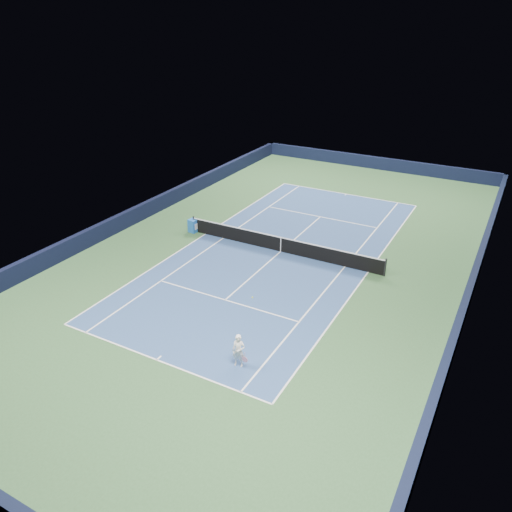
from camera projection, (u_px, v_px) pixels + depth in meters
The scene contains 19 objects.
ground at pixel (281, 252), 30.39m from camera, with size 40.00×40.00×0.00m, color #2D512C.
wall_far at pixel (376, 163), 45.69m from camera, with size 22.00×0.35×1.10m, color black.
wall_right at pixel (471, 287), 25.50m from camera, with size 0.35×40.00×1.10m, color black.
wall_left at pixel (142, 212), 34.79m from camera, with size 0.35×40.00×1.10m, color black.
court_surface at pixel (281, 252), 30.39m from camera, with size 10.97×23.77×0.01m, color navy.
baseline_far at pixel (346, 194), 39.71m from camera, with size 10.97×0.08×0.00m, color white.
baseline_near at pixel (157, 360), 21.07m from camera, with size 10.97×0.08×0.00m, color white.
sideline_doubles_right at pixel (368, 272), 28.03m from camera, with size 0.08×23.77×0.00m, color white.
sideline_doubles_left at pixel (206, 234), 32.74m from camera, with size 0.08×23.77×0.00m, color white.
sideline_singles_right at pixel (345, 267), 28.62m from camera, with size 0.08×23.77×0.00m, color white.
sideline_singles_left at pixel (223, 238), 32.16m from camera, with size 0.08×23.77×0.00m, color white.
service_line_far at pixel (320, 217), 35.41m from camera, with size 8.23×0.08×0.00m, color white.
service_line_near at pixel (225, 300), 25.37m from camera, with size 8.23×0.08×0.00m, color white.
center_service_line at pixel (281, 251), 30.39m from camera, with size 0.08×12.80×0.00m, color white.
center_mark_far at pixel (346, 195), 39.59m from camera, with size 0.08×0.30×0.00m, color white.
center_mark_near at pixel (159, 358), 21.19m from camera, with size 0.08×0.30×0.00m, color white.
tennis_net at pixel (281, 244), 30.17m from camera, with size 12.90×0.10×1.07m.
sponsor_cube at pixel (193, 226), 32.86m from camera, with size 0.60×0.56×0.88m.
tennis_player at pixel (239, 351), 20.42m from camera, with size 0.76×1.27×2.83m.
Camera 1 is at (11.79, -24.66, 13.38)m, focal length 35.00 mm.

